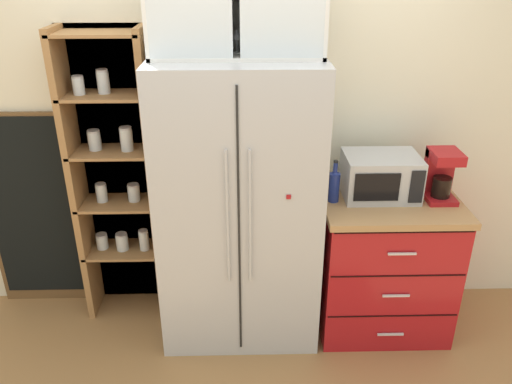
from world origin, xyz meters
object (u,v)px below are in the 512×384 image
(microwave, at_px, (380,176))
(chalkboard_menu, at_px, (33,212))
(mug_navy, at_px, (393,194))
(refrigerator, at_px, (239,205))
(coffee_maker, at_px, (441,174))
(bottle_cobalt, at_px, (334,184))

(microwave, height_order, chalkboard_menu, chalkboard_menu)
(microwave, relative_size, mug_navy, 3.93)
(refrigerator, relative_size, microwave, 3.97)
(microwave, height_order, coffee_maker, coffee_maker)
(refrigerator, xyz_separation_m, coffee_maker, (1.20, 0.01, 0.19))
(chalkboard_menu, bearing_deg, bottle_cobalt, -9.13)
(refrigerator, bearing_deg, mug_navy, -0.86)
(refrigerator, height_order, chalkboard_menu, refrigerator)
(refrigerator, distance_m, microwave, 0.86)
(refrigerator, distance_m, chalkboard_menu, 1.41)
(bottle_cobalt, relative_size, chalkboard_menu, 0.19)
(chalkboard_menu, bearing_deg, refrigerator, -12.17)
(mug_navy, height_order, bottle_cobalt, bottle_cobalt)
(mug_navy, bearing_deg, chalkboard_menu, 172.29)
(refrigerator, relative_size, coffee_maker, 5.64)
(chalkboard_menu, bearing_deg, mug_navy, -7.71)
(mug_navy, bearing_deg, coffee_maker, 5.21)
(coffee_maker, distance_m, mug_navy, 0.31)
(microwave, relative_size, coffee_maker, 1.42)
(refrigerator, xyz_separation_m, mug_navy, (0.91, -0.01, 0.07))
(microwave, distance_m, mug_navy, 0.13)
(refrigerator, relative_size, chalkboard_menu, 1.28)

